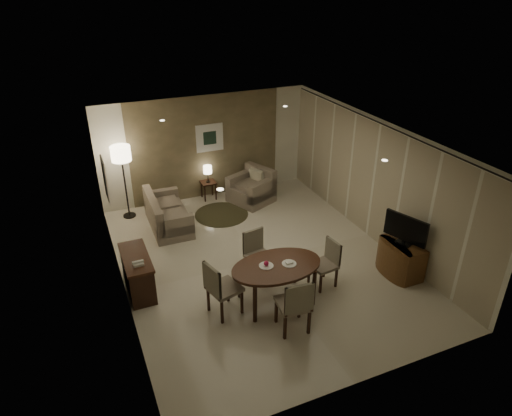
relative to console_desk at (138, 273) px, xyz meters
name	(u,v)px	position (x,y,z in m)	size (l,w,h in m)	color
room_shell	(252,195)	(2.49, 0.40, 0.98)	(5.50, 7.00, 2.70)	beige
taupe_accent	(206,147)	(2.49, 3.48, 0.98)	(3.96, 0.03, 2.70)	#7F6E4F
curtain_wall	(373,183)	(5.17, 0.00, 0.95)	(0.08, 6.70, 2.58)	#C0B396
curtain_rod	(381,123)	(5.17, 0.00, 2.27)	(0.03, 0.03, 6.80)	black
art_back_frame	(210,138)	(2.59, 3.46, 1.23)	(0.72, 0.03, 0.72)	silver
art_back_canvas	(210,138)	(2.59, 3.44, 1.23)	(0.34, 0.01, 0.34)	black
art_left_frame	(105,179)	(-0.23, 1.20, 1.48)	(0.03, 0.60, 0.80)	silver
art_left_canvas	(106,179)	(-0.21, 1.20, 1.48)	(0.01, 0.46, 0.64)	gray
downlight_nl	(220,189)	(1.09, -1.80, 2.31)	(0.10, 0.10, 0.01)	white
downlight_nr	(385,160)	(3.89, -1.80, 2.31)	(0.10, 0.10, 0.01)	white
downlight_fl	(162,121)	(1.09, 1.80, 2.31)	(0.10, 0.10, 0.01)	white
downlight_fr	(285,106)	(3.89, 1.80, 2.31)	(0.10, 0.10, 0.01)	white
console_desk	(138,273)	(0.00, 0.00, 0.00)	(0.48, 1.20, 0.75)	#452216
telephone	(138,263)	(0.00, -0.30, 0.43)	(0.20, 0.14, 0.09)	white
tv_cabinet	(401,258)	(4.89, -1.50, -0.03)	(0.48, 0.90, 0.70)	brown
flat_tv	(406,229)	(4.87, -1.50, 0.65)	(0.06, 0.88, 0.60)	black
dining_table	(276,283)	(2.24, -1.31, 0.01)	(1.66, 1.04, 0.78)	#452216
chair_near	(293,303)	(2.19, -2.06, 0.15)	(0.51, 0.51, 1.06)	gray
chair_far	(259,257)	(2.25, -0.53, 0.11)	(0.47, 0.47, 0.97)	gray
chair_left	(224,287)	(1.28, -1.23, 0.15)	(0.51, 0.51, 1.06)	gray
chair_right	(323,265)	(3.27, -1.22, 0.09)	(0.45, 0.45, 0.92)	gray
plate_a	(266,266)	(2.06, -1.26, 0.41)	(0.26, 0.26, 0.02)	white
plate_b	(289,264)	(2.46, -1.36, 0.41)	(0.26, 0.26, 0.02)	white
fruit_apple	(266,263)	(2.06, -1.26, 0.47)	(0.09, 0.09, 0.09)	#CC1747
napkin	(289,263)	(2.46, -1.36, 0.44)	(0.12, 0.08, 0.03)	white
round_rug	(222,214)	(2.43, 2.25, -0.37)	(1.33, 1.33, 0.01)	#38341F
sofa	(168,211)	(1.09, 2.19, 0.02)	(0.84, 1.68, 0.79)	gray
armchair	(251,186)	(3.39, 2.64, 0.06)	(0.98, 0.93, 0.87)	gray
side_table	(209,190)	(2.43, 3.25, -0.14)	(0.38, 0.38, 0.48)	#321D10
table_lamp	(208,173)	(2.43, 3.25, 0.35)	(0.22, 0.22, 0.50)	#FFEAC1
floor_lamp	(125,182)	(0.31, 3.07, 0.54)	(0.46, 0.46, 1.82)	#FFE5B7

